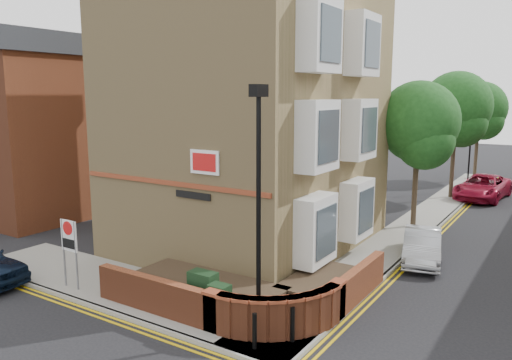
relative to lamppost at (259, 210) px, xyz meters
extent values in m
plane|color=black|center=(-1.60, -1.20, -3.34)|extent=(120.00, 120.00, 0.00)
cube|color=gray|center=(-5.10, 0.30, -3.28)|extent=(13.00, 3.00, 0.12)
cube|color=gray|center=(0.40, 14.80, -3.28)|extent=(2.00, 32.00, 0.12)
cube|color=gray|center=(-5.10, -1.20, -3.28)|extent=(13.00, 0.15, 0.12)
cube|color=gray|center=(1.40, 14.80, -3.28)|extent=(0.15, 32.00, 0.12)
cube|color=gold|center=(-5.10, -1.45, -3.34)|extent=(13.00, 0.28, 0.01)
cube|color=gold|center=(1.65, 14.80, -3.34)|extent=(0.28, 32.00, 0.01)
cube|color=tan|center=(-4.60, 6.80, 2.28)|extent=(8.00, 10.00, 11.00)
cube|color=brown|center=(-4.60, 1.77, -0.02)|extent=(7.80, 0.06, 0.15)
cube|color=white|center=(-3.10, 1.76, 0.78)|extent=(1.10, 0.05, 0.75)
cube|color=black|center=(-3.60, 1.76, -0.32)|extent=(1.40, 0.04, 0.22)
cylinder|color=black|center=(0.00, 0.00, -0.22)|extent=(0.12, 0.12, 6.00)
cylinder|color=black|center=(0.00, 0.00, -2.82)|extent=(0.20, 0.20, 0.80)
cube|color=black|center=(0.00, 0.00, 2.93)|extent=(0.25, 0.50, 0.30)
cube|color=#163217|center=(-1.90, 0.10, -2.62)|extent=(0.80, 0.45, 1.20)
cube|color=#163217|center=(-1.10, -0.20, -2.67)|extent=(0.55, 0.40, 1.10)
cylinder|color=black|center=(0.40, -0.80, -2.77)|extent=(0.11, 0.11, 0.90)
cylinder|color=black|center=(1.00, 0.00, -2.77)|extent=(0.11, 0.11, 0.90)
cylinder|color=slate|center=(-6.90, -0.70, -2.12)|extent=(0.06, 0.06, 2.20)
cylinder|color=slate|center=(-6.30, -0.70, -2.12)|extent=(0.06, 0.06, 2.20)
cube|color=white|center=(-6.60, -0.70, -1.52)|extent=(0.72, 0.04, 1.00)
cylinder|color=red|center=(-6.60, -0.73, -1.27)|extent=(0.44, 0.02, 0.44)
cube|color=brown|center=(-16.60, 6.80, 0.66)|extent=(6.00, 10.00, 8.00)
cube|color=#24262B|center=(-16.60, 6.80, 5.16)|extent=(6.40, 10.40, 1.00)
cylinder|color=#382B1E|center=(0.40, 12.80, -0.95)|extent=(0.24, 0.24, 4.55)
sphere|color=#174416|center=(0.40, 12.80, 1.65)|extent=(3.64, 3.64, 3.64)
sphere|color=#174416|center=(0.80, 12.50, 0.81)|extent=(2.60, 2.60, 2.60)
sphere|color=#174416|center=(0.10, 13.20, 1.20)|extent=(2.86, 2.86, 2.86)
cylinder|color=#382B1E|center=(0.40, 20.80, -0.70)|extent=(0.24, 0.24, 5.04)
sphere|color=#174416|center=(0.40, 20.80, 2.18)|extent=(4.03, 4.03, 4.03)
sphere|color=#174416|center=(0.80, 20.50, 1.24)|extent=(2.88, 2.88, 2.88)
sphere|color=#174416|center=(0.10, 21.20, 1.67)|extent=(3.17, 3.17, 3.17)
cylinder|color=#382B1E|center=(0.40, 28.80, -0.84)|extent=(0.24, 0.24, 4.76)
sphere|color=#174416|center=(0.40, 28.80, 1.88)|extent=(3.81, 3.81, 3.81)
sphere|color=#174416|center=(0.80, 28.50, 0.99)|extent=(2.72, 2.72, 2.72)
sphere|color=#174416|center=(0.10, 29.20, 1.40)|extent=(2.99, 2.99, 2.99)
cylinder|color=black|center=(0.80, 23.80, -1.62)|extent=(0.10, 0.10, 3.20)
imported|color=black|center=(0.80, 23.80, 0.48)|extent=(0.20, 0.16, 1.00)
imported|color=#A3A6AA|center=(2.00, 8.21, -2.73)|extent=(2.13, 3.92, 1.22)
imported|color=maroon|center=(2.00, 21.78, -2.62)|extent=(2.86, 5.41, 1.45)
camera|label=1|loc=(6.50, -10.18, 2.83)|focal=35.00mm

